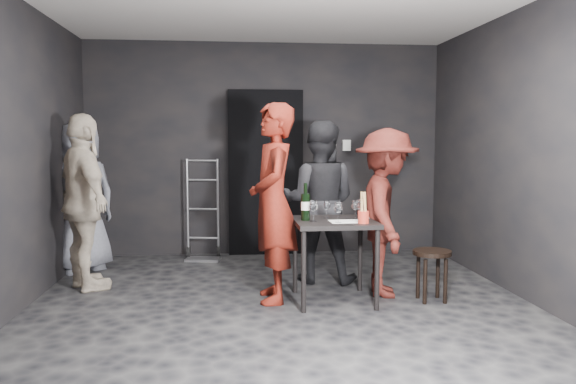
{
  "coord_description": "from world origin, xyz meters",
  "views": [
    {
      "loc": [
        -0.45,
        -4.72,
        1.48
      ],
      "look_at": [
        0.06,
        0.25,
        1.01
      ],
      "focal_mm": 35.0,
      "sensor_mm": 36.0,
      "label": 1
    }
  ],
  "objects": [
    {
      "name": "wine_glass_e",
      "position": [
        0.7,
        0.11,
        0.86
      ],
      "size": [
        0.11,
        0.11,
        0.22
      ],
      "primitive_type": null,
      "rotation": [
        0.0,
        0.0,
        -0.42
      ],
      "color": "white",
      "rests_on": "tasting_table"
    },
    {
      "name": "doorway",
      "position": [
        0.0,
        2.44,
        1.05
      ],
      "size": [
        0.95,
        0.1,
        2.1
      ],
      "primitive_type": "cube",
      "color": "black",
      "rests_on": "ground"
    },
    {
      "name": "hand_truck",
      "position": [
        -0.79,
        2.19,
        0.22
      ],
      "size": [
        0.41,
        0.35,
        1.24
      ],
      "rotation": [
        0.0,
        0.0,
        -0.18
      ],
      "color": "#B2B2B7",
      "rests_on": "floor"
    },
    {
      "name": "wall_right",
      "position": [
        2.25,
        0.0,
        1.35
      ],
      "size": [
        0.04,
        5.0,
        2.7
      ],
      "primitive_type": "cube",
      "color": "black",
      "rests_on": "ground"
    },
    {
      "name": "wine_glass_f",
      "position": [
        0.68,
        0.26,
        0.85
      ],
      "size": [
        0.08,
        0.08,
        0.19
      ],
      "primitive_type": null,
      "rotation": [
        0.0,
        0.0,
        0.03
      ],
      "color": "white",
      "rests_on": "tasting_table"
    },
    {
      "name": "wine_glass_b",
      "position": [
        0.23,
        0.28,
        0.85
      ],
      "size": [
        0.08,
        0.08,
        0.2
      ],
      "primitive_type": null,
      "rotation": [
        0.0,
        0.0,
        0.12
      ],
      "color": "white",
      "rests_on": "tasting_table"
    },
    {
      "name": "bystander_grey",
      "position": [
        -2.11,
        1.69,
        0.95
      ],
      "size": [
        1.03,
        0.99,
        1.89
      ],
      "primitive_type": "imported",
      "rotation": [
        0.0,
        0.0,
        3.87
      ],
      "color": "gray",
      "rests_on": "floor"
    },
    {
      "name": "wall_front",
      "position": [
        0.0,
        -2.5,
        1.35
      ],
      "size": [
        4.5,
        0.04,
        2.7
      ],
      "primitive_type": "cube",
      "color": "black",
      "rests_on": "ground"
    },
    {
      "name": "man_maroon",
      "position": [
        1.01,
        0.41,
        0.83
      ],
      "size": [
        0.69,
        1.15,
        1.67
      ],
      "primitive_type": "imported",
      "rotation": [
        0.0,
        0.0,
        1.39
      ],
      "color": "#461510",
      "rests_on": "floor"
    },
    {
      "name": "wine_glass_c",
      "position": [
        0.43,
        0.37,
        0.84
      ],
      "size": [
        0.08,
        0.08,
        0.18
      ],
      "primitive_type": null,
      "rotation": [
        0.0,
        0.0,
        -0.2
      ],
      "color": "white",
      "rests_on": "tasting_table"
    },
    {
      "name": "wallbox_lower",
      "position": [
        1.05,
        2.45,
        1.4
      ],
      "size": [
        0.1,
        0.06,
        0.14
      ],
      "primitive_type": "cube",
      "color": "#B7B7B2",
      "rests_on": "wall_back"
    },
    {
      "name": "server_red",
      "position": [
        -0.06,
        0.33,
        1.09
      ],
      "size": [
        0.54,
        0.81,
        2.18
      ],
      "primitive_type": "imported",
      "rotation": [
        0.0,
        0.0,
        -1.54
      ],
      "color": "maroon",
      "rests_on": "floor"
    },
    {
      "name": "stool",
      "position": [
        1.38,
        0.16,
        0.38
      ],
      "size": [
        0.35,
        0.35,
        0.47
      ],
      "rotation": [
        0.0,
        0.0,
        0.43
      ],
      "color": "black",
      "rests_on": "floor"
    },
    {
      "name": "woman_black",
      "position": [
        0.46,
        1.0,
        0.93
      ],
      "size": [
        1.0,
        0.72,
        1.85
      ],
      "primitive_type": "imported",
      "rotation": [
        0.0,
        0.0,
        2.86
      ],
      "color": "black",
      "rests_on": "floor"
    },
    {
      "name": "breadstick_cup",
      "position": [
        0.7,
        0.03,
        0.88
      ],
      "size": [
        0.1,
        0.1,
        0.3
      ],
      "rotation": [
        0.0,
        0.0,
        0.19
      ],
      "color": "#B42E1F",
      "rests_on": "tasting_table"
    },
    {
      "name": "wine_glass_d",
      "position": [
        0.49,
        0.07,
        0.85
      ],
      "size": [
        0.08,
        0.08,
        0.2
      ],
      "primitive_type": null,
      "rotation": [
        0.0,
        0.0,
        0.07
      ],
      "color": "white",
      "rests_on": "tasting_table"
    },
    {
      "name": "wine_glass_a",
      "position": [
        0.28,
        0.18,
        0.85
      ],
      "size": [
        0.09,
        0.09,
        0.21
      ],
      "primitive_type": null,
      "rotation": [
        0.0,
        0.0,
        -0.19
      ],
      "color": "white",
      "rests_on": "tasting_table"
    },
    {
      "name": "reserved_card",
      "position": [
        0.75,
        0.24,
        0.8
      ],
      "size": [
        0.11,
        0.14,
        0.09
      ],
      "primitive_type": null,
      "rotation": [
        0.0,
        0.0,
        -0.36
      ],
      "color": "white",
      "rests_on": "tasting_table"
    },
    {
      "name": "bystander_cream",
      "position": [
        -1.87,
        0.89,
        1.0
      ],
      "size": [
        1.1,
        1.29,
        2.0
      ],
      "primitive_type": "imported",
      "rotation": [
        0.0,
        0.0,
        2.14
      ],
      "color": "beige",
      "rests_on": "floor"
    },
    {
      "name": "tasting_table",
      "position": [
        0.48,
        0.25,
        0.65
      ],
      "size": [
        0.72,
        0.72,
        0.75
      ],
      "rotation": [
        0.0,
        0.0,
        0.01
      ],
      "color": "black",
      "rests_on": "floor"
    },
    {
      "name": "wallbox_upper",
      "position": [
        0.85,
        2.45,
        1.45
      ],
      "size": [
        0.12,
        0.06,
        0.12
      ],
      "primitive_type": "cube",
      "color": "#B7B7B2",
      "rests_on": "wall_back"
    },
    {
      "name": "tasting_mat",
      "position": [
        0.58,
        0.13,
        0.75
      ],
      "size": [
        0.31,
        0.21,
        0.0
      ],
      "primitive_type": "cube",
      "rotation": [
        0.0,
        0.0,
        0.03
      ],
      "color": "white",
      "rests_on": "tasting_table"
    },
    {
      "name": "wine_bottle",
      "position": [
        0.22,
        0.26,
        0.88
      ],
      "size": [
        0.08,
        0.08,
        0.34
      ],
      "rotation": [
        0.0,
        0.0,
        0.27
      ],
      "color": "black",
      "rests_on": "tasting_table"
    },
    {
      "name": "floor",
      "position": [
        0.0,
        0.0,
        0.0
      ],
      "size": [
        4.5,
        5.0,
        0.02
      ],
      "primitive_type": "cube",
      "color": "black",
      "rests_on": "ground"
    },
    {
      "name": "wall_left",
      "position": [
        -2.25,
        0.0,
        1.35
      ],
      "size": [
        0.04,
        5.0,
        2.7
      ],
      "primitive_type": "cube",
      "color": "black",
      "rests_on": "ground"
    },
    {
      "name": "wall_back",
      "position": [
        0.0,
        2.5,
        1.35
      ],
      "size": [
        4.5,
        0.04,
        2.7
      ],
      "primitive_type": "cube",
      "color": "black",
      "rests_on": "ground"
    }
  ]
}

